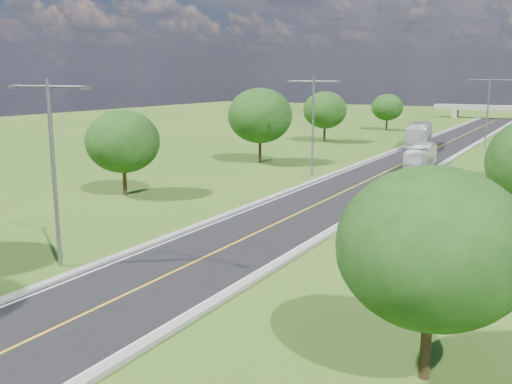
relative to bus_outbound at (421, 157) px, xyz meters
The scene contains 16 objects.
ground 6.20m from the bus_outbound, 116.79° to the left, with size 260.00×260.00×0.00m, color #2C5016.
road 11.79m from the bus_outbound, 103.44° to the left, with size 8.00×150.00×0.06m, color black.
curb_left 13.42m from the bus_outbound, 121.47° to the left, with size 0.50×150.00×0.22m, color gray.
curb_right 11.57m from the bus_outbound, 82.36° to the left, with size 0.50×150.00×0.22m, color gray.
speed_limit_sign 16.81m from the bus_outbound, 81.52° to the right, with size 0.55×0.09×2.40m.
overpass 85.44m from the bus_outbound, 91.83° to the left, with size 30.00×3.00×3.20m.
streetlight_near_left 43.73m from the bus_outbound, 101.57° to the right, with size 5.90×0.25×10.00m.
streetlight_mid_left 13.75m from the bus_outbound, 132.23° to the right, with size 5.90×0.25×10.00m.
streetlight_far_right 24.06m from the bus_outbound, 82.02° to the left, with size 5.90×0.25×10.00m.
tree_lb 32.70m from the bus_outbound, 125.13° to the right, with size 6.30×6.30×7.33m.
tree_lc 18.78m from the bus_outbound, 165.43° to the right, with size 7.56×7.56×8.79m.
tree_ld 27.89m from the bus_outbound, 135.48° to the left, with size 6.72×6.72×7.82m.
tree_le 46.78m from the bus_outbound, 111.65° to the left, with size 5.88×5.88×6.84m.
tree_ra 46.13m from the bus_outbound, 75.81° to the right, with size 6.30×6.30×7.33m.
bus_outbound is the anchor object (origin of this frame).
bus_inbound 20.85m from the bus_outbound, 104.70° to the left, with size 2.86×12.24×3.41m, color silver.
Camera 1 is at (17.87, -8.30, 10.12)m, focal length 40.00 mm.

